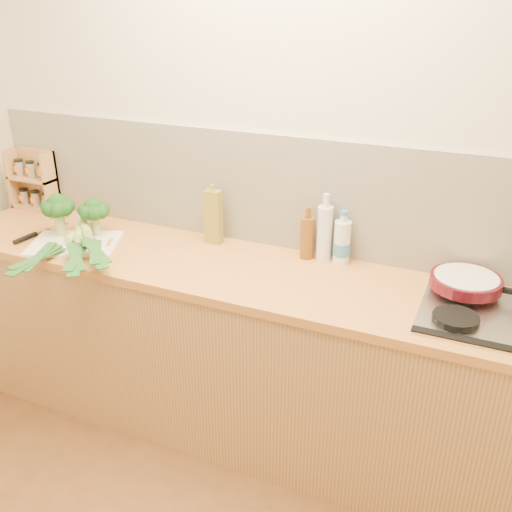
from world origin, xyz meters
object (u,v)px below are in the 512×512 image
Objects in this scene: gas_hob at (500,315)px; chefs_knife at (32,236)px; chopping_board at (75,244)px; skillet at (467,282)px; spice_rack at (35,183)px.

gas_hob is 2.19m from chefs_knife.
chefs_knife is at bearing 160.30° from chopping_board.
gas_hob reaches higher than chefs_knife.
skillet reaches higher than chopping_board.
chefs_knife is 2.06m from skillet.
chopping_board is 1.24× the size of chefs_knife.
chopping_board is at bearing -32.28° from spice_rack.
chopping_board is 0.66m from spice_rack.
chefs_knife is (-2.18, -0.11, -0.00)m from gas_hob.
chopping_board is 0.26m from chefs_knife.
skillet is (-0.14, 0.13, 0.05)m from gas_hob.
chopping_board is at bearing -177.25° from gas_hob.
gas_hob is at bearing -5.77° from spice_rack.
gas_hob is 1.74× the size of chefs_knife.
skillet is 1.24× the size of spice_rack.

